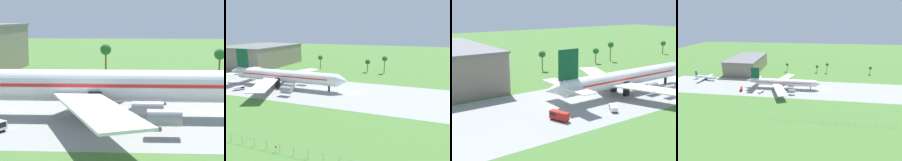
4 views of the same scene
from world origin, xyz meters
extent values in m
cylinder|color=white|center=(-37.80, -0.36, 5.98)|extent=(59.14, 6.13, 6.13)
cube|color=red|center=(-37.80, -0.36, 6.44)|extent=(50.27, 6.25, 0.61)
cube|color=white|center=(-39.72, -14.96, 4.91)|extent=(18.33, 30.06, 0.44)
cube|color=white|center=(-39.72, 14.25, 4.91)|extent=(18.33, 30.06, 0.44)
cylinder|color=gray|center=(-31.28, -7.71, 3.13)|extent=(5.51, 2.76, 2.76)
cylinder|color=gray|center=(-28.81, -13.83, 3.13)|extent=(5.51, 2.76, 2.76)
cylinder|color=gray|center=(-31.28, 6.99, 3.13)|extent=(5.51, 2.76, 2.76)
cylinder|color=gray|center=(-28.81, 13.12, 3.13)|extent=(5.51, 2.76, 2.76)
cube|color=black|center=(-40.76, -3.73, 2.68)|extent=(2.40, 1.20, 5.37)
cube|color=black|center=(-40.76, 3.01, 2.68)|extent=(2.40, 1.20, 5.37)
cylinder|color=brown|center=(-5.86, 54.57, 3.35)|extent=(0.56, 0.56, 6.71)
sphere|color=#28662D|center=(-5.86, 54.57, 7.31)|extent=(3.60, 3.60, 3.60)
cylinder|color=brown|center=(-42.62, 54.57, 4.05)|extent=(0.56, 0.56, 8.09)
sphere|color=#28662D|center=(-42.62, 54.57, 8.69)|extent=(3.60, 3.60, 3.60)
camera|label=1|loc=(-33.93, -76.82, 18.80)|focal=65.00mm
camera|label=2|loc=(26.96, -96.64, 30.74)|focal=35.00mm
camera|label=3|loc=(-125.74, -83.31, 33.80)|focal=50.00mm
camera|label=4|loc=(-13.36, -152.56, 64.22)|focal=28.00mm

